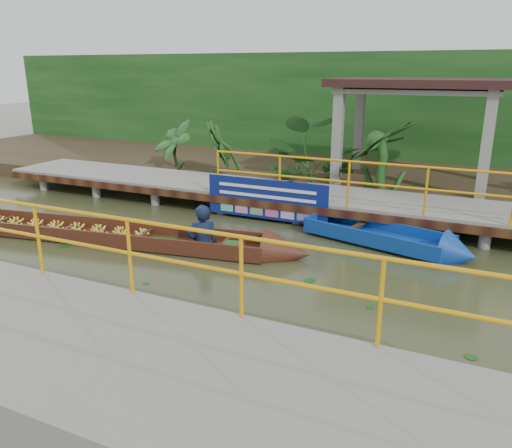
% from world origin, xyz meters
% --- Properties ---
extents(ground, '(80.00, 80.00, 0.00)m').
position_xyz_m(ground, '(0.00, 0.00, 0.00)').
color(ground, '#2F351A').
rests_on(ground, ground).
extents(land_strip, '(30.00, 8.00, 0.45)m').
position_xyz_m(land_strip, '(0.00, 7.50, 0.23)').
color(land_strip, '#302518').
rests_on(land_strip, ground).
extents(far_dock, '(16.00, 2.06, 1.66)m').
position_xyz_m(far_dock, '(0.02, 3.43, 0.48)').
color(far_dock, gray).
rests_on(far_dock, ground).
extents(near_dock, '(18.00, 2.40, 1.73)m').
position_xyz_m(near_dock, '(1.00, -4.20, 0.30)').
color(near_dock, gray).
rests_on(near_dock, ground).
extents(pavilion, '(4.40, 3.00, 3.00)m').
position_xyz_m(pavilion, '(3.00, 6.30, 2.82)').
color(pavilion, gray).
rests_on(pavilion, ground).
extents(foliage_backdrop, '(30.00, 0.80, 4.00)m').
position_xyz_m(foliage_backdrop, '(0.00, 10.00, 2.00)').
color(foliage_backdrop, '#123A12').
rests_on(foliage_backdrop, ground).
extents(vendor_boat, '(8.78, 2.17, 2.09)m').
position_xyz_m(vendor_boat, '(-1.92, -0.06, 0.26)').
color(vendor_boat, '#391B0F').
rests_on(vendor_boat, ground).
extents(moored_blue_boat, '(3.61, 1.76, 0.83)m').
position_xyz_m(moored_blue_boat, '(3.78, 1.86, 0.15)').
color(moored_blue_boat, navy).
rests_on(moored_blue_boat, ground).
extents(blue_banner, '(3.00, 0.04, 0.94)m').
position_xyz_m(blue_banner, '(0.30, 2.48, 0.56)').
color(blue_banner, navy).
rests_on(blue_banner, ground).
extents(tropical_plants, '(14.33, 1.33, 1.67)m').
position_xyz_m(tropical_plants, '(2.15, 5.30, 1.28)').
color(tropical_plants, '#123A12').
rests_on(tropical_plants, ground).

